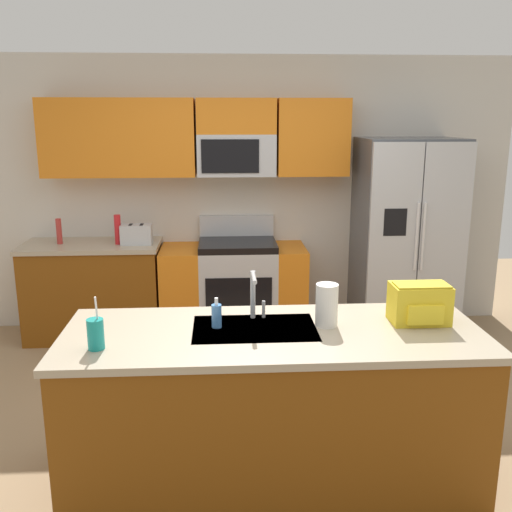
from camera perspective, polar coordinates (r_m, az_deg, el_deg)
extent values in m
plane|color=#997A56|center=(3.98, 0.39, -16.98)|extent=(9.00, 9.00, 0.00)
cube|color=beige|center=(5.62, -1.10, 6.23)|extent=(5.20, 0.10, 2.60)
cube|color=orange|center=(5.50, -17.15, 11.24)|extent=(0.70, 0.32, 0.70)
cube|color=orange|center=(5.39, -9.84, 11.59)|extent=(0.68, 0.32, 0.70)
cube|color=orange|center=(5.42, 5.68, 11.74)|extent=(0.66, 0.32, 0.70)
cube|color=#B7BABF|center=(5.37, -1.98, 10.06)|extent=(0.72, 0.32, 0.38)
cube|color=black|center=(5.20, -2.60, 9.94)|extent=(0.52, 0.01, 0.30)
cube|color=orange|center=(5.36, -2.01, 13.80)|extent=(0.72, 0.32, 0.32)
cube|color=brown|center=(5.59, -15.85, -3.48)|extent=(1.22, 0.60, 0.86)
cube|color=tan|center=(5.47, -16.15, 1.02)|extent=(1.25, 0.63, 0.04)
cube|color=#B7BABF|center=(5.46, -1.83, -3.46)|extent=(0.72, 0.60, 0.84)
cube|color=black|center=(5.16, -1.73, -4.14)|extent=(0.60, 0.01, 0.36)
cube|color=black|center=(5.34, -1.87, 1.16)|extent=(0.72, 0.60, 0.06)
cube|color=#B7BABF|center=(5.58, -1.96, 3.06)|extent=(0.72, 0.06, 0.20)
cube|color=orange|center=(5.47, -7.50, -3.53)|extent=(0.36, 0.60, 0.84)
cube|color=orange|center=(5.50, 3.40, -3.36)|extent=(0.28, 0.60, 0.84)
cube|color=#4C4F54|center=(5.56, 14.68, 1.78)|extent=(0.90, 0.70, 1.85)
cube|color=#B7BABF|center=(5.14, 13.56, 0.91)|extent=(0.44, 0.04, 1.81)
cube|color=#B7BABF|center=(5.29, 18.22, 0.96)|extent=(0.44, 0.04, 1.81)
cylinder|color=silver|center=(5.16, 15.78, 1.86)|extent=(0.02, 0.02, 0.60)
cylinder|color=silver|center=(5.18, 16.41, 1.86)|extent=(0.02, 0.02, 0.60)
cube|color=black|center=(5.08, 13.76, 3.30)|extent=(0.20, 0.00, 0.24)
cube|color=brown|center=(3.33, 1.70, -15.07)|extent=(2.26, 0.83, 0.86)
cube|color=tan|center=(3.13, 1.76, -7.85)|extent=(2.30, 0.87, 0.04)
cube|color=#B7BABF|center=(3.17, -0.14, -7.47)|extent=(0.68, 0.44, 0.03)
cube|color=#B7BABF|center=(5.32, -11.87, 2.14)|extent=(0.28, 0.16, 0.18)
cube|color=black|center=(5.32, -12.45, 3.06)|extent=(0.03, 0.11, 0.01)
cube|color=black|center=(5.30, -11.38, 3.08)|extent=(0.03, 0.11, 0.01)
cylinder|color=#B2332D|center=(5.52, -19.11, 2.35)|extent=(0.05, 0.05, 0.23)
cylinder|color=red|center=(5.35, -13.67, 2.59)|extent=(0.06, 0.06, 0.27)
cylinder|color=#B7BABF|center=(3.28, -0.32, -3.88)|extent=(0.03, 0.03, 0.28)
cylinder|color=#B7BABF|center=(3.15, -0.22, -2.17)|extent=(0.02, 0.20, 0.02)
cylinder|color=#B7BABF|center=(3.31, 0.72, -5.34)|extent=(0.02, 0.02, 0.10)
cylinder|color=teal|center=(2.98, -15.76, -7.54)|extent=(0.08, 0.08, 0.16)
cylinder|color=white|center=(2.93, -15.69, -5.19)|extent=(0.01, 0.03, 0.14)
cylinder|color=#4C8CD8|center=(3.17, -3.97, -6.01)|extent=(0.06, 0.06, 0.13)
cylinder|color=white|center=(3.14, -3.99, -4.55)|extent=(0.02, 0.02, 0.04)
cylinder|color=white|center=(3.19, 7.09, -4.90)|extent=(0.12, 0.12, 0.24)
cube|color=yellow|center=(3.35, 16.03, -4.59)|extent=(0.32, 0.20, 0.22)
cube|color=gold|center=(3.30, 16.26, -2.97)|extent=(0.30, 0.14, 0.03)
cube|color=yellow|center=(3.27, 16.60, -5.66)|extent=(0.20, 0.03, 0.11)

